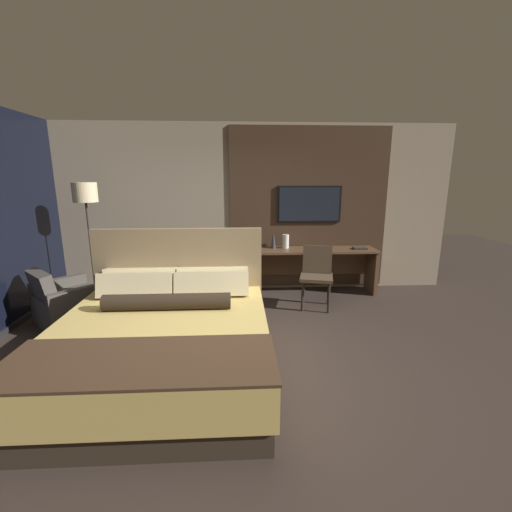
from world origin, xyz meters
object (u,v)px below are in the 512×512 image
floor_lamp (86,203)px  vase_short (286,241)px  desk (310,262)px  armchair_by_window (67,304)px  tv (309,204)px  desk_chair (317,270)px  book (360,248)px  bed (165,339)px  vase_tall (273,240)px

floor_lamp → vase_short: bearing=9.9°
desk → armchair_by_window: armchair_by_window is taller
tv → desk_chair: 1.26m
tv → desk_chair: size_ratio=1.18×
desk → floor_lamp: 3.58m
desk_chair → book: bearing=47.4°
desk → armchair_by_window: size_ratio=2.05×
bed → desk: size_ratio=1.03×
bed → vase_tall: 2.83m
floor_lamp → vase_tall: 2.91m
book → bed: bearing=-140.5°
desk → bed: bearing=-129.5°
bed → vase_tall: (1.34, 2.43, 0.55)m
armchair_by_window → vase_tall: bearing=-113.9°
vase_tall → tv: bearing=13.2°
tv → desk_chair: bearing=-91.8°
armchair_by_window → vase_short: (3.11, 1.15, 0.61)m
tv → floor_lamp: (-3.40, -0.66, 0.08)m
vase_short → bed: bearing=-122.3°
tv → vase_tall: 0.86m
desk_chair → vase_short: vase_short is taller
bed → armchair_by_window: bearing=140.5°
desk_chair → floor_lamp: size_ratio=0.50×
desk → tv: size_ratio=2.01×
desk → floor_lamp: size_ratio=1.17×
vase_tall → vase_short: 0.21m
bed → floor_lamp: floor_lamp is taller
armchair_by_window → desk: bearing=-118.3°
desk_chair → armchair_by_window: 3.53m
bed → book: size_ratio=9.56×
vase_short → book: bearing=-7.3°
bed → tv: tv is taller
armchair_by_window → floor_lamp: (0.12, 0.63, 1.30)m
desk → vase_short: (-0.41, 0.07, 0.35)m
tv → floor_lamp: bearing=-169.0°
desk_chair → book: (0.85, 0.55, 0.22)m
book → armchair_by_window: bearing=-167.1°
tv → vase_tall: tv is taller
bed → tv: 3.43m
tv → desk: bearing=-90.0°
vase_tall → armchair_by_window: bearing=-158.5°
tv → desk_chair: (-0.03, -0.85, -0.93)m
desk → tv: bearing=90.0°
vase_short → armchair_by_window: bearing=-159.7°
vase_tall → vase_short: vase_tall is taller
tv → vase_tall: bearing=-166.8°
desk → vase_short: bearing=170.2°
book → desk: bearing=173.9°
desk_chair → armchair_by_window: size_ratio=0.86×
bed → tv: size_ratio=2.07×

